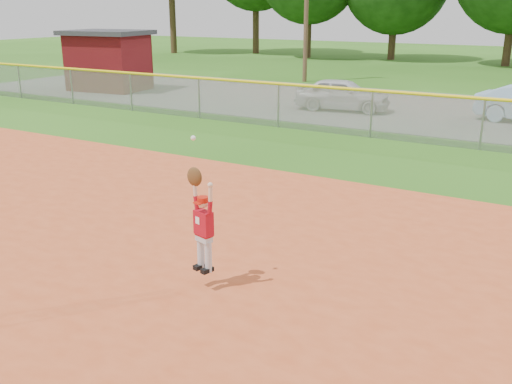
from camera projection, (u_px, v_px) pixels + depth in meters
ground at (180, 245)px, 10.03m from camera, size 120.00×120.00×0.00m
clay_infield at (43, 322)px, 7.55m from camera, size 24.00×16.00×0.04m
parking_strip at (419, 109)px, 23.21m from camera, size 44.00×10.00×0.03m
car_white_a at (342, 94)px, 22.74m from camera, size 3.93×2.05×1.28m
utility_shed at (109, 60)px, 28.19m from camera, size 4.23×3.48×2.91m
outfield_fence at (372, 110)px, 18.00m from camera, size 40.06×0.10×1.55m
ballplayer at (202, 221)px, 8.13m from camera, size 0.51×0.28×1.98m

